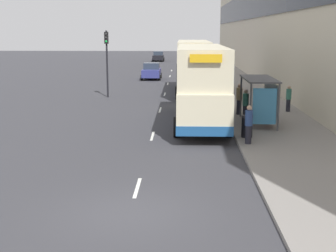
% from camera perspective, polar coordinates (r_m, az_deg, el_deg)
% --- Properties ---
extents(ground_plane, '(220.00, 220.00, 0.00)m').
position_cam_1_polar(ground_plane, '(13.63, -4.66, -10.55)').
color(ground_plane, '#38383D').
extents(pavement, '(5.00, 93.00, 0.14)m').
position_cam_1_polar(pavement, '(51.54, 7.44, 5.81)').
color(pavement, gray).
rests_on(pavement, ground_plane).
extents(lane_mark_0, '(0.12, 2.00, 0.01)m').
position_cam_1_polar(lane_mark_0, '(15.68, -3.76, -7.51)').
color(lane_mark_0, silver).
rests_on(lane_mark_0, ground_plane).
extents(lane_mark_1, '(0.12, 2.00, 0.01)m').
position_cam_1_polar(lane_mark_1, '(23.17, -1.90, -1.22)').
color(lane_mark_1, silver).
rests_on(lane_mark_1, ground_plane).
extents(lane_mark_2, '(0.12, 2.00, 0.01)m').
position_cam_1_polar(lane_mark_2, '(30.81, -0.97, 1.98)').
color(lane_mark_2, silver).
rests_on(lane_mark_2, ground_plane).
extents(lane_mark_3, '(0.12, 2.00, 0.01)m').
position_cam_1_polar(lane_mark_3, '(38.51, -0.40, 3.90)').
color(lane_mark_3, silver).
rests_on(lane_mark_3, ground_plane).
extents(lane_mark_4, '(0.12, 2.00, 0.01)m').
position_cam_1_polar(lane_mark_4, '(46.25, -0.03, 5.18)').
color(lane_mark_4, silver).
rests_on(lane_mark_4, ground_plane).
extents(lane_mark_5, '(0.12, 2.00, 0.01)m').
position_cam_1_polar(lane_mark_5, '(54.00, 0.24, 6.09)').
color(lane_mark_5, silver).
rests_on(lane_mark_5, ground_plane).
extents(lane_mark_6, '(0.12, 2.00, 0.01)m').
position_cam_1_polar(lane_mark_6, '(61.77, 0.45, 6.78)').
color(lane_mark_6, silver).
rests_on(lane_mark_6, ground_plane).
extents(bus_shelter, '(1.60, 4.20, 2.48)m').
position_cam_1_polar(bus_shelter, '(25.53, 11.50, 4.01)').
color(bus_shelter, '#4C4C51').
rests_on(bus_shelter, ground_plane).
extents(double_decker_bus_near, '(2.85, 10.71, 4.30)m').
position_cam_1_polar(double_decker_bus_near, '(25.85, 4.02, 5.21)').
color(double_decker_bus_near, beige).
rests_on(double_decker_bus_near, ground_plane).
extents(double_decker_bus_ahead, '(2.85, 11.35, 4.30)m').
position_cam_1_polar(double_decker_bus_ahead, '(38.99, 3.10, 7.35)').
color(double_decker_bus_ahead, beige).
rests_on(double_decker_bus_ahead, ground_plane).
extents(car_0, '(1.99, 4.13, 1.68)m').
position_cam_1_polar(car_0, '(61.87, 2.58, 7.54)').
color(car_0, maroon).
rests_on(car_0, ground_plane).
extents(car_1, '(2.08, 3.89, 1.76)m').
position_cam_1_polar(car_1, '(50.56, -2.02, 6.70)').
color(car_1, navy).
rests_on(car_1, ground_plane).
extents(car_2, '(1.99, 4.44, 1.69)m').
position_cam_1_polar(car_2, '(81.13, -1.19, 8.50)').
color(car_2, black).
rests_on(car_2, ground_plane).
extents(pedestrian_at_shelter, '(0.35, 0.35, 1.75)m').
position_cam_1_polar(pedestrian_at_shelter, '(26.72, 9.43, 2.59)').
color(pedestrian_at_shelter, '#23232D').
rests_on(pedestrian_at_shelter, ground_plane).
extents(pedestrian_1, '(0.32, 0.32, 1.63)m').
position_cam_1_polar(pedestrian_1, '(30.24, 14.48, 3.29)').
color(pedestrian_1, '#23232D').
rests_on(pedestrian_1, ground_plane).
extents(pedestrian_2, '(0.35, 0.35, 1.74)m').
position_cam_1_polar(pedestrian_2, '(21.13, 9.80, 0.22)').
color(pedestrian_2, '#23232D').
rests_on(pedestrian_2, ground_plane).
extents(pedestrian_3, '(0.37, 0.37, 1.86)m').
position_cam_1_polar(pedestrian_3, '(28.56, 8.68, 3.30)').
color(pedestrian_3, '#23232D').
rests_on(pedestrian_3, ground_plane).
extents(litter_bin, '(0.55, 0.55, 1.05)m').
position_cam_1_polar(litter_bin, '(22.50, 9.61, -0.03)').
color(litter_bin, black).
rests_on(litter_bin, ground_plane).
extents(traffic_light_far_kerb, '(0.30, 0.32, 5.14)m').
position_cam_1_polar(traffic_light_far_kerb, '(36.75, -7.48, 8.83)').
color(traffic_light_far_kerb, black).
rests_on(traffic_light_far_kerb, ground_plane).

